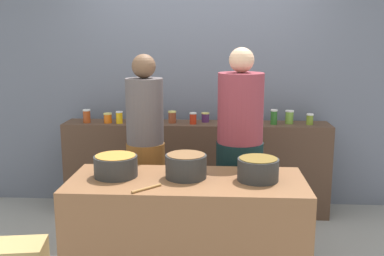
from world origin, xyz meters
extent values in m
cube|color=slate|center=(0.00, 1.45, 1.50)|extent=(4.80, 0.12, 3.00)
cube|color=#4A3327|center=(0.00, 1.10, 0.48)|extent=(2.70, 0.36, 0.95)
cube|color=brown|center=(0.00, -0.30, 0.40)|extent=(1.70, 0.70, 0.81)
cylinder|color=#9B3D18|center=(-1.11, 1.04, 1.01)|extent=(0.07, 0.07, 0.12)
cylinder|color=silver|center=(-1.11, 1.04, 1.08)|extent=(0.08, 0.08, 0.01)
cylinder|color=orange|center=(-0.90, 1.05, 1.00)|extent=(0.08, 0.08, 0.09)
cylinder|color=#D6C666|center=(-0.90, 1.05, 1.05)|extent=(0.08, 0.08, 0.01)
cylinder|color=gold|center=(-0.77, 1.03, 1.01)|extent=(0.07, 0.07, 0.11)
cylinder|color=silver|center=(-0.77, 1.03, 1.07)|extent=(0.07, 0.07, 0.01)
cylinder|color=orange|center=(-0.62, 1.09, 1.01)|extent=(0.09, 0.09, 0.11)
cylinder|color=#D6C666|center=(-0.62, 1.09, 1.07)|extent=(0.09, 0.09, 0.01)
cylinder|color=#462B56|center=(-0.48, 1.10, 1.02)|extent=(0.07, 0.07, 0.13)
cylinder|color=black|center=(-0.48, 1.10, 1.09)|extent=(0.07, 0.07, 0.01)
cylinder|color=brown|center=(-0.24, 1.08, 1.01)|extent=(0.08, 0.08, 0.11)
cylinder|color=#D6C666|center=(-0.24, 1.08, 1.07)|extent=(0.08, 0.08, 0.01)
cylinder|color=#B32611|center=(-0.03, 1.03, 1.00)|extent=(0.07, 0.07, 0.10)
cylinder|color=silver|center=(-0.03, 1.03, 1.06)|extent=(0.07, 0.07, 0.01)
cylinder|color=#442150|center=(0.09, 1.15, 1.00)|extent=(0.08, 0.08, 0.09)
cylinder|color=#D6C666|center=(0.09, 1.15, 1.04)|extent=(0.08, 0.08, 0.01)
cylinder|color=#94400F|center=(0.42, 1.11, 1.00)|extent=(0.07, 0.07, 0.09)
cylinder|color=#D6C666|center=(0.42, 1.11, 1.05)|extent=(0.07, 0.07, 0.01)
cylinder|color=#255D22|center=(0.78, 1.06, 1.02)|extent=(0.06, 0.06, 0.13)
cylinder|color=silver|center=(0.78, 1.06, 1.10)|extent=(0.07, 0.07, 0.02)
cylinder|color=olive|center=(0.94, 1.11, 1.01)|extent=(0.08, 0.08, 0.12)
cylinder|color=silver|center=(0.94, 1.11, 1.08)|extent=(0.09, 0.09, 0.01)
cylinder|color=olive|center=(1.13, 1.07, 1.00)|extent=(0.07, 0.07, 0.10)
cylinder|color=silver|center=(1.13, 1.07, 1.05)|extent=(0.07, 0.07, 0.01)
cylinder|color=#2D2D2D|center=(-0.52, -0.26, 0.88)|extent=(0.32, 0.32, 0.15)
cylinder|color=#AE752F|center=(-0.52, -0.26, 0.96)|extent=(0.29, 0.29, 0.00)
cylinder|color=#2D2D2D|center=(-0.01, -0.26, 0.89)|extent=(0.30, 0.30, 0.17)
cylinder|color=brown|center=(-0.01, -0.26, 0.98)|extent=(0.27, 0.27, 0.00)
cylinder|color=#2D2D2D|center=(0.51, -0.29, 0.88)|extent=(0.29, 0.29, 0.16)
cylinder|color=brown|center=(0.51, -0.29, 0.97)|extent=(0.27, 0.27, 0.00)
cylinder|color=#9E703D|center=(-0.25, -0.54, 0.81)|extent=(0.18, 0.18, 0.02)
cylinder|color=brown|center=(-0.40, 0.36, 0.46)|extent=(0.33, 0.33, 0.91)
cylinder|color=#544C4E|center=(-0.40, 0.36, 1.19)|extent=(0.32, 0.32, 0.56)
sphere|color=brown|center=(-0.40, 0.36, 1.57)|extent=(0.20, 0.20, 0.20)
cylinder|color=black|center=(0.40, 0.29, 0.47)|extent=(0.39, 0.39, 0.94)
cylinder|color=brown|center=(0.40, 0.29, 1.23)|extent=(0.38, 0.38, 0.58)
sphere|color=#D8A884|center=(0.40, 0.29, 1.63)|extent=(0.20, 0.20, 0.20)
camera|label=1|loc=(0.21, -3.37, 1.80)|focal=41.92mm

